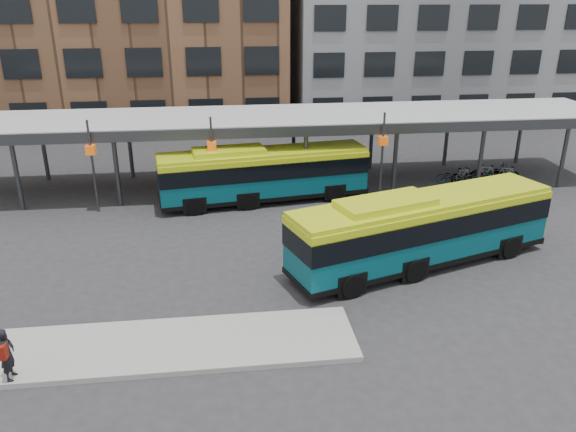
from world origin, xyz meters
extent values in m
plane|color=#28282B|center=(0.00, 0.00, 0.00)|extent=(120.00, 120.00, 0.00)
cube|color=gray|center=(-5.50, -3.00, 0.09)|extent=(14.00, 3.00, 0.18)
cube|color=#999B9E|center=(0.00, 13.00, 4.00)|extent=(40.00, 6.00, 0.35)
cube|color=#383A3D|center=(0.00, 10.00, 3.85)|extent=(40.00, 0.15, 0.55)
cylinder|color=#383A3D|center=(-13.00, 10.50, 1.90)|extent=(0.24, 0.24, 3.80)
cylinder|color=#383A3D|center=(-13.00, 15.50, 1.90)|extent=(0.24, 0.24, 3.80)
cylinder|color=#383A3D|center=(-8.00, 10.50, 1.90)|extent=(0.24, 0.24, 3.80)
cylinder|color=#383A3D|center=(-8.00, 15.50, 1.90)|extent=(0.24, 0.24, 3.80)
cylinder|color=#383A3D|center=(-3.00, 10.50, 1.90)|extent=(0.24, 0.24, 3.80)
cylinder|color=#383A3D|center=(-3.00, 15.50, 1.90)|extent=(0.24, 0.24, 3.80)
cylinder|color=#383A3D|center=(2.00, 10.50, 1.90)|extent=(0.24, 0.24, 3.80)
cylinder|color=#383A3D|center=(2.00, 15.50, 1.90)|extent=(0.24, 0.24, 3.80)
cylinder|color=#383A3D|center=(7.00, 10.50, 1.90)|extent=(0.24, 0.24, 3.80)
cylinder|color=#383A3D|center=(7.00, 15.50, 1.90)|extent=(0.24, 0.24, 3.80)
cylinder|color=#383A3D|center=(12.00, 10.50, 1.90)|extent=(0.24, 0.24, 3.80)
cylinder|color=#383A3D|center=(12.00, 15.50, 1.90)|extent=(0.24, 0.24, 3.80)
cylinder|color=#383A3D|center=(17.00, 10.50, 1.90)|extent=(0.24, 0.24, 3.80)
cylinder|color=#383A3D|center=(17.00, 15.50, 1.90)|extent=(0.24, 0.24, 3.80)
cylinder|color=#383A3D|center=(-9.00, 9.70, 2.40)|extent=(0.12, 0.12, 4.80)
cube|color=#E3580D|center=(-9.00, 9.70, 3.30)|extent=(0.45, 0.45, 0.45)
cylinder|color=#383A3D|center=(-3.00, 9.70, 2.40)|extent=(0.12, 0.12, 4.80)
cube|color=#E3580D|center=(-3.00, 9.70, 3.30)|extent=(0.45, 0.45, 0.45)
cylinder|color=#383A3D|center=(6.00, 9.70, 2.40)|extent=(0.12, 0.12, 4.80)
cube|color=#E3580D|center=(6.00, 9.70, 3.30)|extent=(0.45, 0.45, 0.45)
cube|color=slate|center=(16.00, 32.00, 10.00)|extent=(24.00, 14.00, 20.00)
cube|color=#074A56|center=(5.49, 1.78, 1.53)|extent=(11.66, 5.87, 2.39)
cube|color=black|center=(5.49, 1.78, 2.01)|extent=(11.73, 5.94, 0.91)
cube|color=#B5C814|center=(5.49, 1.78, 2.83)|extent=(11.63, 5.78, 0.19)
cube|color=#B5C814|center=(3.67, 1.18, 3.02)|extent=(4.18, 2.84, 0.34)
cube|color=black|center=(5.49, 1.78, 0.45)|extent=(11.74, 5.95, 0.23)
cylinder|color=black|center=(9.49, 1.87, 0.48)|extent=(1.00, 0.57, 0.96)
cylinder|color=black|center=(8.76, 4.09, 0.48)|extent=(1.00, 0.57, 0.96)
cylinder|color=black|center=(4.77, 0.31, 0.48)|extent=(1.00, 0.57, 0.96)
cylinder|color=black|center=(4.03, 2.53, 0.48)|extent=(1.00, 0.57, 0.96)
cylinder|color=black|center=(2.04, -0.59, 0.48)|extent=(1.00, 0.57, 0.96)
cylinder|color=black|center=(1.30, 1.63, 0.48)|extent=(1.00, 0.57, 0.96)
cube|color=#074A56|center=(-0.32, 10.24, 1.48)|extent=(11.31, 3.91, 2.31)
cube|color=black|center=(-0.32, 10.24, 1.94)|extent=(11.36, 3.97, 0.88)
cube|color=#B5C814|center=(-0.32, 10.24, 2.73)|extent=(11.29, 3.82, 0.18)
cube|color=#B5C814|center=(-2.15, 9.97, 2.91)|extent=(3.90, 2.19, 0.32)
cube|color=black|center=(-0.32, 10.24, 0.43)|extent=(11.37, 3.98, 0.22)
cylinder|color=black|center=(3.50, 9.67, 0.46)|extent=(0.95, 0.41, 0.92)
cylinder|color=black|center=(3.17, 11.90, 0.46)|extent=(0.95, 0.41, 0.92)
cylinder|color=black|center=(-1.25, 8.96, 0.46)|extent=(0.95, 0.41, 0.92)
cylinder|color=black|center=(-1.59, 11.19, 0.46)|extent=(0.95, 0.41, 0.92)
cylinder|color=black|center=(-4.00, 8.56, 0.46)|extent=(0.95, 0.41, 0.92)
cylinder|color=black|center=(-4.33, 10.79, 0.46)|extent=(0.95, 0.41, 0.92)
imported|color=black|center=(-8.90, -4.20, 1.01)|extent=(0.40, 0.60, 1.65)
cube|color=maroon|center=(-8.90, -4.38, 1.23)|extent=(0.18, 0.31, 0.44)
imported|color=slate|center=(10.95, 11.88, 0.43)|extent=(1.70, 0.85, 0.85)
imported|color=slate|center=(11.68, 11.90, 0.47)|extent=(1.62, 0.81, 0.94)
imported|color=slate|center=(12.57, 11.67, 0.48)|extent=(1.84, 0.69, 0.96)
imported|color=slate|center=(13.24, 12.15, 0.50)|extent=(1.73, 0.88, 1.00)
imported|color=slate|center=(14.11, 12.24, 0.48)|extent=(1.92, 1.20, 0.95)
imported|color=slate|center=(14.43, 11.92, 0.48)|extent=(1.64, 0.78, 0.95)
camera|label=1|loc=(-2.60, -18.49, 10.61)|focal=35.00mm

